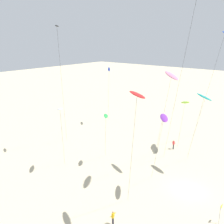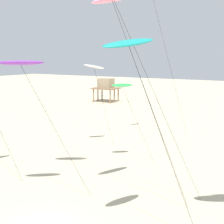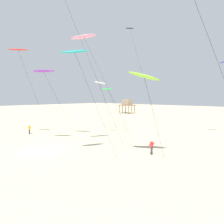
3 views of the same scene
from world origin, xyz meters
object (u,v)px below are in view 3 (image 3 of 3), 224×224
Objects in this scene: kite_purple at (44,71)px; kite_lime at (144,76)px; kite_black at (131,32)px; kite_flyer_middle at (29,129)px; kite_teal at (75,52)px; kite_pink at (84,37)px; kite_white at (100,83)px; kite_flyer_nearest at (152,147)px; kite_red at (18,50)px; kite_green at (108,90)px; stilt_house at (127,103)px.

kite_lime is at bearing 14.98° from kite_purple.
kite_lime is 22.89m from kite_black.
kite_lime is at bearing 6.98° from kite_flyer_middle.
kite_pink is at bearing 129.03° from kite_teal.
kite_flyer_nearest is (17.50, -8.69, -8.46)m from kite_white.
kite_flyer_nearest is at bearing 10.98° from kite_flyer_middle.
kite_flyer_nearest is at bearing 20.72° from kite_purple.
kite_pink is 0.71× the size of kite_black.
kite_purple is (6.63, 0.72, -3.80)m from kite_red.
kite_black is at bearing 48.67° from kite_white.
kite_green is 4.83× the size of kite_flyer_nearest.
kite_purple is at bearing -158.21° from kite_pink.
kite_pink reaches higher than kite_lime.
kite_lime is 0.45× the size of kite_black.
kite_red is at bearing -163.73° from kite_flyer_nearest.
kite_black is (4.15, 4.72, 10.38)m from kite_white.
kite_black reaches higher than kite_red.
stilt_house reaches higher than kite_flyer_nearest.
kite_teal reaches higher than kite_flyer_nearest.
stilt_house is at bearing 115.21° from kite_purple.
kite_green is 15.31m from kite_flyer_middle.
kite_flyer_middle is at bearing -115.81° from kite_black.
kite_pink is 5.37m from kite_teal.
kite_white is 19.56m from kite_teal.
kite_lime is 14.57m from kite_purple.
kite_black is at bearing 99.51° from kite_green.
kite_purple is 1.80× the size of stilt_house.
kite_teal is (-5.20, -4.90, 2.44)m from kite_lime.
kite_lime is at bearing -29.53° from kite_green.
kite_flyer_middle is (-1.19, 1.79, -12.95)m from kite_red.
kite_purple is 12.08m from kite_flyer_middle.
kite_red is at bearing -110.70° from kite_black.
kite_white is at bearing 147.57° from kite_green.
kite_purple is (-14.01, -3.75, 1.41)m from kite_lime.
stilt_house is (-23.78, 35.54, -3.76)m from kite_green.
kite_pink is at bearing -170.35° from kite_lime.
kite_flyer_nearest is (14.07, 5.32, -9.15)m from kite_purple.
kite_teal is 13.16m from kite_flyer_nearest.
kite_green reaches higher than kite_flyer_nearest.
kite_flyer_middle is (-8.54, -17.65, -18.83)m from kite_black.
kite_black is (-5.23, 16.35, 5.78)m from kite_pink.
kite_black reaches higher than stilt_house.
kite_flyer_middle is (-13.77, -1.30, -13.05)m from kite_pink.
kite_flyer_nearest is (13.35, -13.41, -18.83)m from kite_black.
kite_green is (2.10, 10.50, -2.26)m from kite_purple.
kite_black is at bearing 64.19° from kite_flyer_middle.
kite_pink is at bearing 5.41° from kite_flyer_middle.
kite_red is 50.09m from stilt_house.
kite_flyer_nearest is (5.26, 6.47, -10.19)m from kite_teal.
stilt_house is (-35.69, 42.29, -4.61)m from kite_lime.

